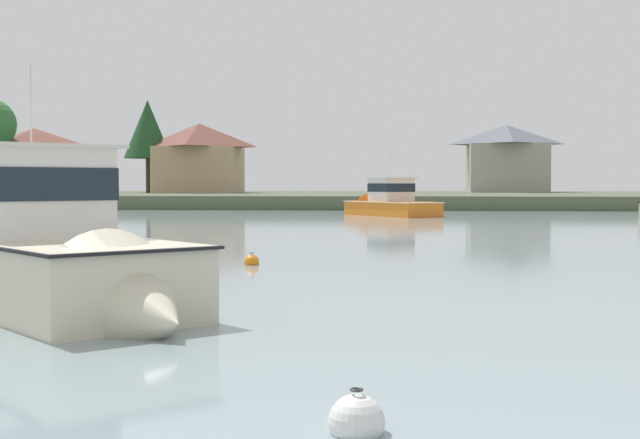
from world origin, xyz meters
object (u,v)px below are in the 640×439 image
object	(u,v)px
cruiser_orange	(384,207)
mooring_buoy_white	(357,423)
mooring_buoy_orange	(252,262)
cruiser_cream	(53,275)

from	to	relation	value
cruiser_orange	mooring_buoy_white	size ratio (longest dim) A/B	15.36
mooring_buoy_orange	cruiser_orange	bearing A→B (deg)	85.90
cruiser_orange	mooring_buoy_orange	xyz separation A→B (m)	(-2.65, -36.93, -0.47)
cruiser_orange	cruiser_cream	size ratio (longest dim) A/B	1.05
mooring_buoy_white	mooring_buoy_orange	xyz separation A→B (m)	(-3.73, 16.00, -0.02)
cruiser_cream	mooring_buoy_orange	world-z (taller)	cruiser_cream
cruiser_cream	mooring_buoy_orange	distance (m)	9.09
cruiser_orange	cruiser_cream	distance (m)	46.02
cruiser_cream	mooring_buoy_white	bearing A→B (deg)	-51.48
cruiser_cream	mooring_buoy_white	size ratio (longest dim) A/B	14.65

